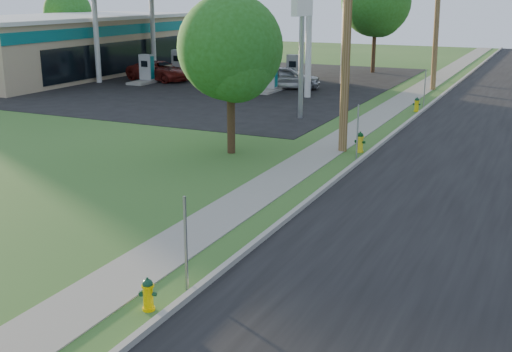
{
  "coord_description": "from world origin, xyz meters",
  "views": [
    {
      "loc": [
        6.59,
        -5.95,
        5.8
      ],
      "look_at": [
        0.0,
        8.0,
        1.4
      ],
      "focal_mm": 45.0,
      "sensor_mm": 36.0,
      "label": 1
    }
  ],
  "objects_px": {
    "fuel_pump_ne": "(269,80)",
    "tree_lot": "(377,4)",
    "tree_verge": "(232,52)",
    "car_silver": "(287,78)",
    "fuel_pump_se": "(294,73)",
    "utility_pole_mid": "(347,18)",
    "hydrant_near": "(148,294)",
    "fuel_pump_nw": "(147,72)",
    "tree_back": "(68,14)",
    "hydrant_mid": "(360,142)",
    "price_pylon": "(302,2)",
    "utility_pole_far": "(437,11)",
    "fuel_pump_sw": "(179,66)",
    "car_red": "(160,71)",
    "hydrant_far": "(417,105)"
  },
  "relations": [
    {
      "from": "utility_pole_mid",
      "to": "hydrant_mid",
      "type": "xyz_separation_m",
      "value": [
        0.65,
        0.11,
        -4.56
      ]
    },
    {
      "from": "utility_pole_mid",
      "to": "price_pylon",
      "type": "relative_size",
      "value": 1.43
    },
    {
      "from": "utility_pole_mid",
      "to": "fuel_pump_se",
      "type": "xyz_separation_m",
      "value": [
        -8.9,
        17.0,
        -4.23
      ]
    },
    {
      "from": "tree_verge",
      "to": "tree_back",
      "type": "xyz_separation_m",
      "value": [
        -29.0,
        24.67,
        0.3
      ]
    },
    {
      "from": "tree_verge",
      "to": "car_silver",
      "type": "distance_m",
      "value": 17.44
    },
    {
      "from": "utility_pole_far",
      "to": "hydrant_near",
      "type": "relative_size",
      "value": 14.24
    },
    {
      "from": "tree_verge",
      "to": "tree_lot",
      "type": "height_order",
      "value": "tree_lot"
    },
    {
      "from": "tree_back",
      "to": "car_silver",
      "type": "xyz_separation_m",
      "value": [
        24.29,
        -8.15,
        -3.35
      ]
    },
    {
      "from": "price_pylon",
      "to": "car_silver",
      "type": "xyz_separation_m",
      "value": [
        -4.43,
        8.89,
        -4.71
      ]
    },
    {
      "from": "utility_pole_mid",
      "to": "fuel_pump_nw",
      "type": "xyz_separation_m",
      "value": [
        -17.9,
        13.0,
        -4.23
      ]
    },
    {
      "from": "hydrant_near",
      "to": "fuel_pump_sw",
      "type": "bearing_deg",
      "value": 121.0
    },
    {
      "from": "price_pylon",
      "to": "fuel_pump_nw",
      "type": "bearing_deg",
      "value": 151.82
    },
    {
      "from": "utility_pole_mid",
      "to": "hydrant_near",
      "type": "xyz_separation_m",
      "value": [
        0.63,
        -13.85,
        -4.63
      ]
    },
    {
      "from": "fuel_pump_ne",
      "to": "tree_verge",
      "type": "xyz_separation_m",
      "value": [
        5.28,
        -15.12,
        3.04
      ]
    },
    {
      "from": "hydrant_mid",
      "to": "fuel_pump_ne",
      "type": "bearing_deg",
      "value": 126.52
    },
    {
      "from": "fuel_pump_se",
      "to": "hydrant_far",
      "type": "height_order",
      "value": "fuel_pump_se"
    },
    {
      "from": "fuel_pump_nw",
      "to": "tree_verge",
      "type": "bearing_deg",
      "value": -46.64
    },
    {
      "from": "tree_lot",
      "to": "car_red",
      "type": "relative_size",
      "value": 1.62
    },
    {
      "from": "fuel_pump_se",
      "to": "tree_lot",
      "type": "distance_m",
      "value": 9.74
    },
    {
      "from": "fuel_pump_ne",
      "to": "hydrant_mid",
      "type": "bearing_deg",
      "value": -53.48
    },
    {
      "from": "fuel_pump_nw",
      "to": "fuel_pump_ne",
      "type": "bearing_deg",
      "value": 0.0
    },
    {
      "from": "utility_pole_far",
      "to": "tree_verge",
      "type": "xyz_separation_m",
      "value": [
        -3.62,
        -20.12,
        -1.04
      ]
    },
    {
      "from": "fuel_pump_ne",
      "to": "fuel_pump_se",
      "type": "height_order",
      "value": "same"
    },
    {
      "from": "fuel_pump_ne",
      "to": "tree_lot",
      "type": "bearing_deg",
      "value": 74.96
    },
    {
      "from": "tree_back",
      "to": "car_red",
      "type": "bearing_deg",
      "value": -29.0
    },
    {
      "from": "fuel_pump_sw",
      "to": "tree_lot",
      "type": "xyz_separation_m",
      "value": [
        12.25,
        8.11,
        4.3
      ]
    },
    {
      "from": "fuel_pump_nw",
      "to": "tree_verge",
      "type": "relative_size",
      "value": 0.55
    },
    {
      "from": "fuel_pump_nw",
      "to": "hydrant_far",
      "type": "distance_m",
      "value": 18.95
    },
    {
      "from": "utility_pole_far",
      "to": "hydrant_near",
      "type": "height_order",
      "value": "utility_pole_far"
    },
    {
      "from": "utility_pole_mid",
      "to": "fuel_pump_ne",
      "type": "xyz_separation_m",
      "value": [
        -8.9,
        13.0,
        -4.23
      ]
    },
    {
      "from": "price_pylon",
      "to": "hydrant_far",
      "type": "xyz_separation_m",
      "value": [
        4.67,
        4.29,
        -5.07
      ]
    },
    {
      "from": "fuel_pump_ne",
      "to": "price_pylon",
      "type": "height_order",
      "value": "price_pylon"
    },
    {
      "from": "tree_back",
      "to": "car_silver",
      "type": "relative_size",
      "value": 1.5
    },
    {
      "from": "hydrant_near",
      "to": "hydrant_mid",
      "type": "height_order",
      "value": "hydrant_mid"
    },
    {
      "from": "utility_pole_far",
      "to": "hydrant_near",
      "type": "bearing_deg",
      "value": -88.87
    },
    {
      "from": "tree_lot",
      "to": "hydrant_mid",
      "type": "bearing_deg",
      "value": -75.88
    },
    {
      "from": "car_red",
      "to": "car_silver",
      "type": "distance_m",
      "value": 9.44
    },
    {
      "from": "price_pylon",
      "to": "utility_pole_far",
      "type": "bearing_deg",
      "value": 72.67
    },
    {
      "from": "utility_pole_mid",
      "to": "hydrant_far",
      "type": "distance_m",
      "value": 10.84
    },
    {
      "from": "utility_pole_far",
      "to": "car_red",
      "type": "bearing_deg",
      "value": -168.25
    },
    {
      "from": "utility_pole_mid",
      "to": "tree_verge",
      "type": "xyz_separation_m",
      "value": [
        -3.62,
        -2.12,
        -1.19
      ]
    },
    {
      "from": "tree_verge",
      "to": "car_silver",
      "type": "bearing_deg",
      "value": 105.91
    },
    {
      "from": "fuel_pump_ne",
      "to": "price_pylon",
      "type": "distance_m",
      "value": 10.17
    },
    {
      "from": "utility_pole_mid",
      "to": "car_silver",
      "type": "height_order",
      "value": "utility_pole_mid"
    },
    {
      "from": "fuel_pump_ne",
      "to": "tree_lot",
      "type": "distance_m",
      "value": 13.26
    },
    {
      "from": "utility_pole_far",
      "to": "hydrant_far",
      "type": "bearing_deg",
      "value": -84.65
    },
    {
      "from": "tree_lot",
      "to": "hydrant_near",
      "type": "distance_m",
      "value": 39.74
    },
    {
      "from": "tree_lot",
      "to": "hydrant_near",
      "type": "xyz_separation_m",
      "value": [
        6.28,
        -38.96,
        -4.7
      ]
    },
    {
      "from": "car_silver",
      "to": "fuel_pump_sw",
      "type": "bearing_deg",
      "value": 57.84
    },
    {
      "from": "fuel_pump_sw",
      "to": "utility_pole_far",
      "type": "bearing_deg",
      "value": 3.2
    }
  ]
}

